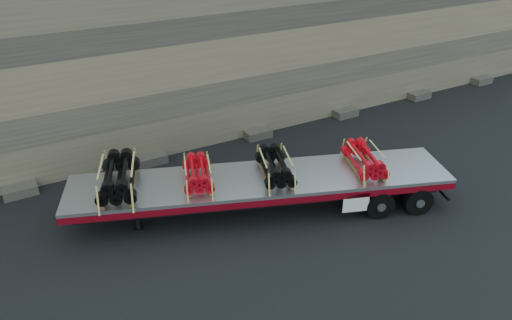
{
  "coord_description": "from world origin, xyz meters",
  "views": [
    {
      "loc": [
        -8.12,
        -13.09,
        9.72
      ],
      "look_at": [
        -0.62,
        0.22,
        1.59
      ],
      "focal_mm": 35.0,
      "sensor_mm": 36.0,
      "label": 1
    }
  ],
  "objects_px": {
    "trailer": "(261,194)",
    "bundle_rear": "(364,160)",
    "bundle_midfront": "(198,174)",
    "bundle_midrear": "(275,167)",
    "bundle_front": "(119,178)"
  },
  "relations": [
    {
      "from": "trailer",
      "to": "bundle_rear",
      "type": "relative_size",
      "value": 6.31
    },
    {
      "from": "bundle_midfront",
      "to": "bundle_midrear",
      "type": "distance_m",
      "value": 2.6
    },
    {
      "from": "trailer",
      "to": "bundle_front",
      "type": "relative_size",
      "value": 5.29
    },
    {
      "from": "bundle_front",
      "to": "bundle_midfront",
      "type": "xyz_separation_m",
      "value": [
        2.37,
        -0.86,
        -0.1
      ]
    },
    {
      "from": "trailer",
      "to": "bundle_midrear",
      "type": "xyz_separation_m",
      "value": [
        0.45,
        -0.16,
        1.01
      ]
    },
    {
      "from": "bundle_midfront",
      "to": "bundle_midrear",
      "type": "height_order",
      "value": "bundle_midrear"
    },
    {
      "from": "bundle_midfront",
      "to": "bundle_midrear",
      "type": "bearing_deg",
      "value": 0.0
    },
    {
      "from": "bundle_rear",
      "to": "bundle_midrear",
      "type": "bearing_deg",
      "value": 180.0
    },
    {
      "from": "bundle_midfront",
      "to": "bundle_rear",
      "type": "bearing_deg",
      "value": 0.0
    },
    {
      "from": "trailer",
      "to": "bundle_front",
      "type": "distance_m",
      "value": 4.77
    },
    {
      "from": "trailer",
      "to": "bundle_front",
      "type": "xyz_separation_m",
      "value": [
        -4.37,
        1.59,
        1.08
      ]
    },
    {
      "from": "bundle_front",
      "to": "bundle_midrear",
      "type": "distance_m",
      "value": 5.12
    },
    {
      "from": "bundle_midfront",
      "to": "bundle_rear",
      "type": "height_order",
      "value": "bundle_rear"
    },
    {
      "from": "trailer",
      "to": "bundle_midfront",
      "type": "bearing_deg",
      "value": -180.0
    },
    {
      "from": "bundle_rear",
      "to": "trailer",
      "type": "bearing_deg",
      "value": 180.0
    }
  ]
}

